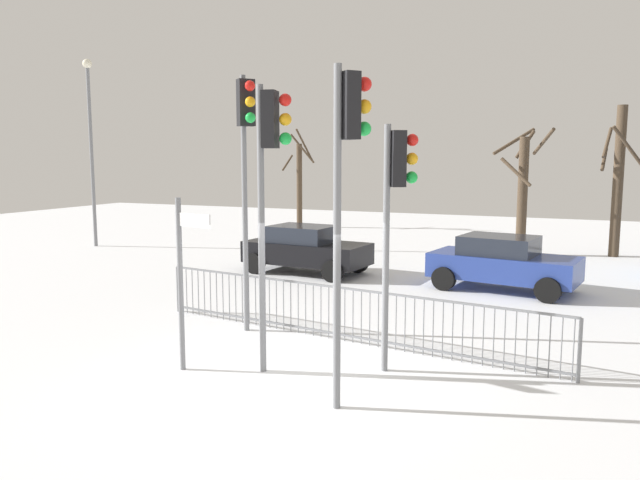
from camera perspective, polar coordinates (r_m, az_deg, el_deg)
ground_plane at (r=10.16m, az=-2.82°, el=-12.80°), size 60.00×60.00×0.00m
traffic_light_rear_right at (r=10.07m, az=7.02°, el=4.42°), size 0.50×0.44×4.08m
traffic_light_rear_left at (r=9.93m, az=-4.73°, el=6.97°), size 0.56×0.36×4.70m
traffic_light_foreground_right at (r=8.47m, az=2.47°, el=7.34°), size 0.45×0.48×4.79m
traffic_light_foreground_left at (r=12.36m, az=-6.86°, el=8.58°), size 0.48×0.45×5.16m
direction_sign_post at (r=10.40m, az=-12.60°, el=-3.16°), size 0.77×0.24×2.90m
pedestrian_guard_railing at (r=12.05m, az=1.93°, el=-6.75°), size 8.67×1.31×1.07m
car_black_near at (r=18.99m, az=-1.33°, el=-0.79°), size 3.95×2.23×1.47m
car_blue_trailing at (r=17.22m, az=16.54°, el=-1.98°), size 4.02×2.43×1.47m
street_lamp at (r=26.31m, az=-20.48°, el=9.14°), size 0.36×0.36×7.37m
bare_tree_left at (r=23.67m, az=18.26°, el=4.47°), size 2.22×1.99×4.66m
bare_tree_centre at (r=31.63m, az=-1.93°, el=5.46°), size 1.65×1.52×4.99m
bare_tree_right at (r=24.42m, az=25.86°, el=5.11°), size 1.44×1.42×5.39m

